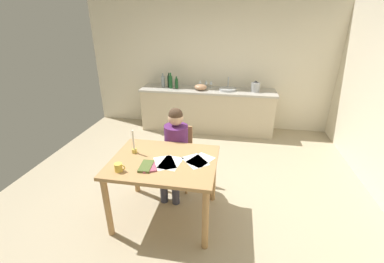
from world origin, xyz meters
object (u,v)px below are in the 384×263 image
bottle_sauce (177,83)px  wine_glass_back_left (200,82)px  person_seated (175,146)px  book_magazine (146,166)px  candlestick (134,147)px  wine_glass_near_sink (211,83)px  bottle_vinegar (169,81)px  bottle_oil (163,81)px  dining_table (164,169)px  bottle_wine_red (171,82)px  coffee_mug (119,167)px  sink_unit (228,89)px  stovetop_kettle (255,87)px  book_cookery (149,167)px  wine_glass_by_kettle (206,82)px  mixing_bowl (201,87)px  chair_at_table (178,154)px

bottle_sauce → wine_glass_back_left: 0.50m
person_seated → book_magazine: 0.76m
book_magazine → candlestick: bearing=126.7°
bottle_sauce → wine_glass_near_sink: bearing=13.8°
book_magazine → bottle_vinegar: bearing=96.0°
person_seated → bottle_oil: person_seated is taller
dining_table → wine_glass_near_sink: (0.21, 2.93, 0.34)m
bottle_oil → bottle_wine_red: bearing=-21.8°
dining_table → wine_glass_back_left: wine_glass_back_left is taller
bottle_oil → bottle_sauce: bearing=-11.4°
coffee_mug → wine_glass_back_left: 3.25m
coffee_mug → dining_table: bearing=37.3°
coffee_mug → sink_unit: 3.23m
bottle_oil → bottle_wine_red: size_ratio=0.90×
dining_table → candlestick: (-0.39, 0.10, 0.20)m
bottle_wine_red → bottle_sauce: size_ratio=1.29×
book_magazine → stovetop_kettle: stovetop_kettle is taller
book_cookery → coffee_mug: bearing=175.0°
book_magazine → stovetop_kettle: bearing=62.7°
dining_table → wine_glass_by_kettle: size_ratio=7.72×
book_magazine → sink_unit: sink_unit is taller
book_cookery → bottle_wine_red: bottle_wine_red is taller
candlestick → stovetop_kettle: size_ratio=1.33×
book_cookery → mixing_bowl: 2.91m
mixing_bowl → chair_at_table: bearing=-90.7°
chair_at_table → bottle_wine_red: bearing=106.8°
bottle_wine_red → mixing_bowl: 0.64m
book_magazine → bottle_vinegar: 3.05m
bottle_vinegar → book_magazine: bearing=-79.9°
wine_glass_near_sink → wine_glass_by_kettle: bearing=180.0°
sink_unit → wine_glass_back_left: 0.62m
person_seated → wine_glass_back_left: (-0.02, 2.37, 0.33)m
wine_glass_back_left → coffee_mug: bearing=-96.6°
chair_at_table → mixing_bowl: (0.02, 2.01, 0.47)m
candlestick → bottle_sauce: bottle_sauce is taller
stovetop_kettle → wine_glass_back_left: (-1.14, 0.15, 0.01)m
sink_unit → mixing_bowl: (-0.55, -0.07, 0.03)m
wine_glass_back_left → bottle_sauce: bearing=-159.8°
candlestick → book_cookery: candlestick is taller
bottle_wine_red → bottle_sauce: (0.12, 0.01, -0.03)m
candlestick → bottle_wine_red: 2.65m
wine_glass_by_kettle → book_magazine: bearing=-94.7°
mixing_bowl → person_seated: bearing=-90.7°
sink_unit → bottle_wine_red: 1.19m
book_magazine → bottle_wine_red: bearing=95.1°
book_magazine → wine_glass_near_sink: (0.36, 3.11, 0.21)m
person_seated → wine_glass_near_sink: person_seated is taller
dining_table → wine_glass_back_left: size_ratio=7.72×
person_seated → bottle_oil: size_ratio=4.17×
bottle_oil → wine_glass_by_kettle: 0.92m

